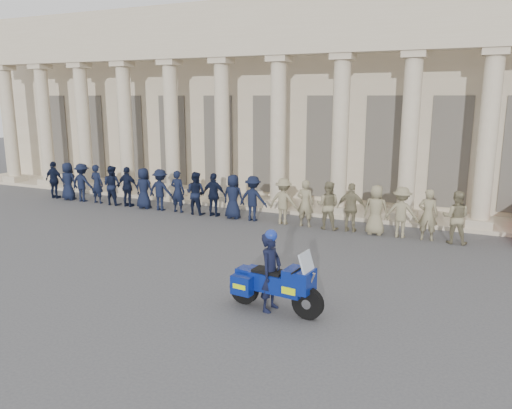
% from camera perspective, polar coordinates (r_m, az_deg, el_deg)
% --- Properties ---
extents(ground, '(90.00, 90.00, 0.00)m').
position_cam_1_polar(ground, '(13.64, -5.41, -8.03)').
color(ground, '#444447').
rests_on(ground, ground).
extents(building, '(40.00, 12.50, 9.00)m').
position_cam_1_polar(building, '(26.57, 10.89, 11.64)').
color(building, '#C0AE90').
rests_on(building, ground).
extents(officer_rank, '(18.53, 0.66, 1.74)m').
position_cam_1_polar(officer_rank, '(19.84, -4.29, 1.06)').
color(officer_rank, black).
rests_on(officer_rank, ground).
extents(motorcycle, '(2.34, 1.00, 1.50)m').
position_cam_1_polar(motorcycle, '(11.22, 2.28, -9.01)').
color(motorcycle, black).
rests_on(motorcycle, ground).
extents(rider, '(0.49, 0.69, 1.88)m').
position_cam_1_polar(rider, '(11.18, 1.70, -7.56)').
color(rider, black).
rests_on(rider, ground).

